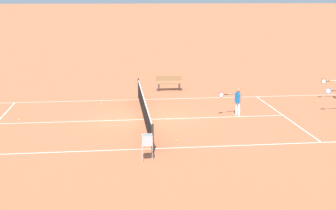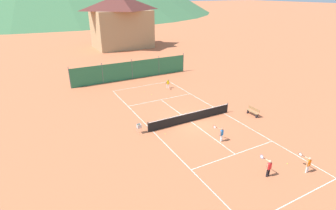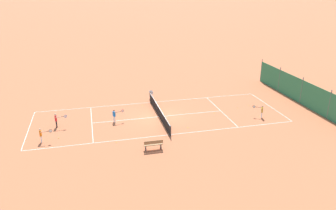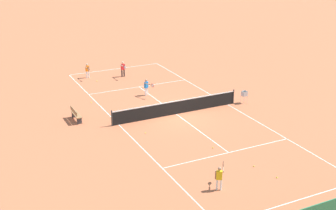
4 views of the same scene
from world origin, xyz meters
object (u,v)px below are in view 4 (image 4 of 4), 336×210
Objects in this scene: tennis_ball_alley_left at (211,101)px; tennis_ball_service_box at (91,103)px; tennis_ball_mid_court at (277,177)px; tennis_ball_by_net_left at (254,166)px; tennis_ball_by_net_right at (145,133)px; player_far_service at (87,70)px; tennis_ball_far_corner at (97,81)px; player_far_baseline at (147,86)px; tennis_net at (176,107)px; player_near_baseline at (219,176)px; courtside_bench at (76,114)px; player_near_service at (123,68)px; ball_hopper at (244,94)px; tennis_ball_alley_right at (213,148)px.

tennis_ball_service_box is at bearing -24.30° from tennis_ball_alley_left.
tennis_ball_mid_court and tennis_ball_by_net_left have the same top height.
tennis_ball_by_net_right is 8.73m from tennis_ball_mid_court.
player_far_service is 1.47m from tennis_ball_far_corner.
tennis_ball_service_box is (4.20, -0.29, -0.70)m from player_far_baseline.
player_near_baseline is at bearing 74.83° from tennis_net.
tennis_ball_alley_left is 9.75m from courtside_bench.
courtside_bench is (1.87, 2.71, 0.42)m from tennis_ball_service_box.
tennis_ball_mid_court is (-0.76, 19.28, -0.73)m from player_near_service.
player_near_service is 0.87× the size of courtside_bench.
player_far_service is at bearing -52.48° from ball_hopper.
tennis_net is 5.56m from tennis_ball_alley_right.
player_near_service is 19.83× the size of tennis_ball_by_net_left.
tennis_net reaches higher than tennis_ball_service_box.
tennis_ball_service_box is at bearing 75.15° from player_far_service.
tennis_ball_far_corner is (2.27, -4.91, -0.70)m from player_far_baseline.
tennis_ball_by_net_right is at bearing 87.02° from tennis_ball_far_corner.
tennis_ball_far_corner is at bearing -117.43° from courtside_bench.
tennis_ball_far_corner is 5.01m from tennis_ball_service_box.
tennis_ball_mid_court is at bearing 115.30° from tennis_ball_by_net_right.
tennis_ball_alley_left is at bearing -155.21° from tennis_ball_by_net_right.
player_near_service is (-2.42, -18.92, 0.04)m from player_near_baseline.
player_far_baseline reaches higher than player_far_service.
tennis_ball_by_net_left is (3.07, 9.40, 0.00)m from tennis_ball_alley_left.
tennis_ball_far_corner is at bearing -80.61° from tennis_ball_mid_court.
tennis_ball_by_net_left is 1.00× the size of tennis_ball_far_corner.
player_near_service reaches higher than tennis_ball_mid_court.
tennis_ball_alley_left is at bearing -33.70° from ball_hopper.
tennis_ball_far_corner is (-0.58, -11.15, 0.00)m from tennis_ball_by_net_right.
player_far_baseline is at bearing -91.29° from tennis_ball_alley_right.
courtside_bench reaches higher than tennis_ball_alley_right.
tennis_net is at bearing -88.05° from tennis_ball_by_net_left.
tennis_ball_mid_court is at bearing 120.70° from courtside_bench.
tennis_ball_by_net_right is 1.00× the size of tennis_ball_service_box.
tennis_ball_mid_court is 15.28m from tennis_ball_service_box.
player_near_baseline is 11.96m from courtside_bench.
tennis_ball_far_corner is (2.05, -14.71, 0.00)m from tennis_ball_alley_right.
tennis_ball_by_net_right and tennis_ball_far_corner have the same top height.
player_near_service is 19.83× the size of tennis_ball_alley_left.
player_near_baseline is 4.53m from tennis_ball_alley_right.
player_near_baseline is 0.97× the size of player_far_baseline.
player_near_baseline is 18.62× the size of tennis_ball_mid_court.
tennis_net is 6.41m from tennis_ball_service_box.
tennis_ball_mid_court is (-3.18, 0.36, -0.68)m from player_near_baseline.
player_near_baseline is 7.58m from tennis_ball_by_net_right.
tennis_ball_by_net_right is at bearing 101.68° from tennis_ball_service_box.
tennis_ball_alley_left is 2.40m from ball_hopper.
player_near_service is at bearing 160.20° from player_far_service.
courtside_bench is (3.80, 7.33, 0.42)m from tennis_ball_far_corner.
player_far_service is at bearing -81.36° from tennis_ball_alley_right.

